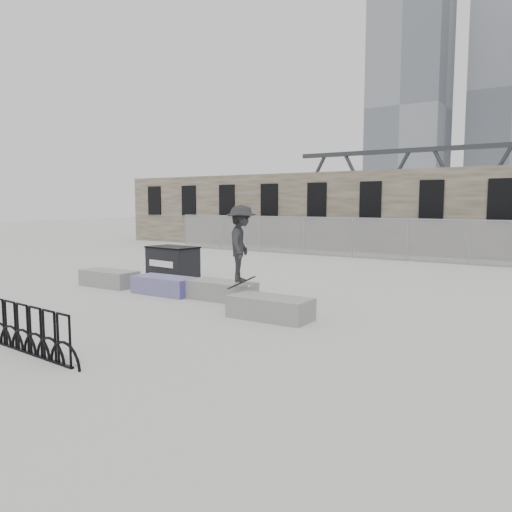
{
  "coord_description": "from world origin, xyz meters",
  "views": [
    {
      "loc": [
        9.53,
        -11.1,
        2.76
      ],
      "look_at": [
        2.12,
        0.34,
        1.3
      ],
      "focal_mm": 35.0,
      "sensor_mm": 36.0,
      "label": 1
    }
  ],
  "objects": [
    {
      "name": "planter_center_right",
      "position": [
        1.07,
        0.14,
        0.29
      ],
      "size": [
        2.0,
        0.9,
        0.53
      ],
      "color": "gray",
      "rests_on": "ground"
    },
    {
      "name": "skateboarder",
      "position": [
        2.32,
        -0.66,
        1.72
      ],
      "size": [
        1.24,
        1.47,
        2.19
      ],
      "rotation": [
        0.0,
        0.0,
        2.06
      ],
      "color": "black",
      "rests_on": "ground"
    },
    {
      "name": "bike_rack",
      "position": [
        0.79,
        -5.87,
        0.44
      ],
      "size": [
        4.03,
        0.35,
        0.9
      ],
      "rotation": [
        0.0,
        0.0,
        -0.07
      ],
      "color": "black",
      "rests_on": "ground"
    },
    {
      "name": "chainlink_fence",
      "position": [
        -0.0,
        12.5,
        1.04
      ],
      "size": [
        22.06,
        0.06,
        2.02
      ],
      "color": "gray",
      "rests_on": "ground"
    },
    {
      "name": "ground",
      "position": [
        0.0,
        0.0,
        0.0
      ],
      "size": [
        120.0,
        120.0,
        0.0
      ],
      "primitive_type": "plane",
      "color": "#ADADA8",
      "rests_on": "ground"
    },
    {
      "name": "planter_center_left",
      "position": [
        -0.9,
        -0.1,
        0.29
      ],
      "size": [
        2.0,
        0.9,
        0.53
      ],
      "color": "#352E8A",
      "rests_on": "ground"
    },
    {
      "name": "dumpster",
      "position": [
        -2.69,
        2.23,
        0.6
      ],
      "size": [
        1.92,
        1.29,
        1.19
      ],
      "rotation": [
        0.0,
        0.0,
        -0.1
      ],
      "color": "black",
      "rests_on": "ground"
    },
    {
      "name": "stone_wall",
      "position": [
        0.0,
        16.24,
        2.26
      ],
      "size": [
        36.0,
        2.58,
        4.5
      ],
      "color": "brown",
      "rests_on": "ground"
    },
    {
      "name": "planter_far_left",
      "position": [
        -3.42,
        -0.05,
        0.29
      ],
      "size": [
        2.0,
        0.9,
        0.53
      ],
      "color": "gray",
      "rests_on": "ground"
    },
    {
      "name": "planter_offset",
      "position": [
        3.46,
        -1.12,
        0.29
      ],
      "size": [
        2.0,
        0.9,
        0.53
      ],
      "color": "gray",
      "rests_on": "ground"
    }
  ]
}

